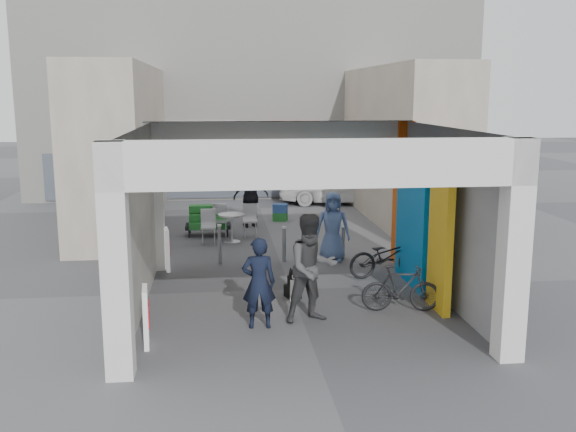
{
  "coord_description": "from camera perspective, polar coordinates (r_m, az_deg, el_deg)",
  "views": [
    {
      "loc": [
        -1.51,
        -13.15,
        4.15
      ],
      "look_at": [
        0.05,
        1.0,
        1.42
      ],
      "focal_mm": 40.0,
      "sensor_mm": 36.0,
      "label": 1
    }
  ],
  "objects": [
    {
      "name": "plaza_bldg_right",
      "position": [
        21.57,
        9.96,
        6.31
      ],
      "size": [
        2.0,
        9.0,
        5.0
      ],
      "primitive_type": "cube",
      "color": "#BEAF9D",
      "rests_on": "ground"
    },
    {
      "name": "man_back_turned",
      "position": [
        11.75,
        2.14,
        -4.66
      ],
      "size": [
        1.14,
        0.98,
        2.02
      ],
      "primitive_type": "imported",
      "rotation": [
        0.0,
        0.0,
        0.25
      ],
      "color": "#404043",
      "rests_on": "ground"
    },
    {
      "name": "advert_board_near",
      "position": [
        11.02,
        -12.51,
        -8.71
      ],
      "size": [
        0.14,
        0.56,
        1.0
      ],
      "rotation": [
        0.0,
        0.0,
        0.1
      ],
      "color": "white",
      "rests_on": "ground"
    },
    {
      "name": "white_van",
      "position": [
        24.54,
        4.13,
        2.77
      ],
      "size": [
        4.35,
        2.19,
        1.42
      ],
      "primitive_type": "imported",
      "rotation": [
        0.0,
        0.0,
        1.44
      ],
      "color": "white",
      "rests_on": "ground"
    },
    {
      "name": "bollard_left",
      "position": [
        15.82,
        -6.1,
        -2.57
      ],
      "size": [
        0.09,
        0.09,
        0.98
      ],
      "primitive_type": "cylinder",
      "color": "gray",
      "rests_on": "ground"
    },
    {
      "name": "bollard_right",
      "position": [
        16.37,
        4.93,
        -2.39
      ],
      "size": [
        0.09,
        0.09,
        0.82
      ],
      "primitive_type": "cylinder",
      "color": "gray",
      "rests_on": "ground"
    },
    {
      "name": "man_elderly",
      "position": [
        16.04,
        3.98,
        -0.95
      ],
      "size": [
        0.9,
        0.63,
        1.75
      ],
      "primitive_type": "imported",
      "rotation": [
        0.0,
        0.0,
        -0.09
      ],
      "color": "#526AA0",
      "rests_on": "ground"
    },
    {
      "name": "advert_board_far",
      "position": [
        15.52,
        -10.7,
        -2.91
      ],
      "size": [
        0.18,
        0.56,
        1.0
      ],
      "rotation": [
        0.0,
        0.0,
        0.16
      ],
      "color": "white",
      "rests_on": "ground"
    },
    {
      "name": "far_building",
      "position": [
        27.18,
        -3.17,
        10.5
      ],
      "size": [
        18.0,
        4.08,
        8.0
      ],
      "color": "silver",
      "rests_on": "ground"
    },
    {
      "name": "crate_stack",
      "position": [
        21.17,
        -0.7,
        0.32
      ],
      "size": [
        0.53,
        0.46,
        0.56
      ],
      "rotation": [
        0.0,
        0.0,
        -0.29
      ],
      "color": "#1B611F",
      "rests_on": "ground"
    },
    {
      "name": "border_collie",
      "position": [
        13.19,
        0.46,
        -6.25
      ],
      "size": [
        0.25,
        0.49,
        0.68
      ],
      "rotation": [
        0.0,
        0.0,
        0.36
      ],
      "color": "black",
      "rests_on": "ground"
    },
    {
      "name": "bicycle_front",
      "position": [
        14.87,
        8.77,
        -3.53
      ],
      "size": [
        1.95,
        1.02,
        0.97
      ],
      "primitive_type": "imported",
      "rotation": [
        0.0,
        0.0,
        1.78
      ],
      "color": "black",
      "rests_on": "ground"
    },
    {
      "name": "plaza_bldg_left",
      "position": [
        20.93,
        -14.58,
        5.99
      ],
      "size": [
        2.0,
        9.0,
        5.0
      ],
      "primitive_type": "cube",
      "color": "#BEAF9D",
      "rests_on": "ground"
    },
    {
      "name": "man_with_dog",
      "position": [
        11.48,
        -2.61,
        -5.96
      ],
      "size": [
        0.61,
        0.4,
        1.66
      ],
      "primitive_type": "imported",
      "rotation": [
        0.0,
        0.0,
        3.14
      ],
      "color": "black",
      "rests_on": "ground"
    },
    {
      "name": "man_crates",
      "position": [
        20.11,
        -3.3,
        1.73
      ],
      "size": [
        1.2,
        0.7,
        1.93
      ],
      "primitive_type": "imported",
      "rotation": [
        0.0,
        0.0,
        3.35
      ],
      "color": "black",
      "rests_on": "ground"
    },
    {
      "name": "produce_stand",
      "position": [
        19.13,
        -7.1,
        -0.68
      ],
      "size": [
        1.34,
        0.72,
        0.88
      ],
      "rotation": [
        0.0,
        0.0,
        -0.19
      ],
      "color": "black",
      "rests_on": "ground"
    },
    {
      "name": "bollard_center",
      "position": [
        16.01,
        -0.34,
        -2.55
      ],
      "size": [
        0.09,
        0.09,
        0.87
      ],
      "primitive_type": "cylinder",
      "color": "gray",
      "rests_on": "ground"
    },
    {
      "name": "bicycle_rear",
      "position": [
        12.6,
        10.02,
        -6.35
      ],
      "size": [
        1.56,
        0.61,
        0.91
      ],
      "primitive_type": "imported",
      "rotation": [
        0.0,
        0.0,
        1.45
      ],
      "color": "black",
      "rests_on": "ground"
    },
    {
      "name": "arcade_canopy",
      "position": [
        12.63,
        3.11,
        2.44
      ],
      "size": [
        6.4,
        6.45,
        6.4
      ],
      "color": "silver",
      "rests_on": "ground"
    },
    {
      "name": "cafe_set",
      "position": [
        18.47,
        -5.43,
        -1.08
      ],
      "size": [
        1.61,
        1.3,
        0.97
      ],
      "rotation": [
        0.0,
        0.0,
        -0.43
      ],
      "color": "#B4B4B9",
      "rests_on": "ground"
    },
    {
      "name": "ground",
      "position": [
        13.87,
        0.24,
        -6.55
      ],
      "size": [
        90.0,
        90.0,
        0.0
      ],
      "primitive_type": "plane",
      "color": "#525357",
      "rests_on": "ground"
    }
  ]
}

